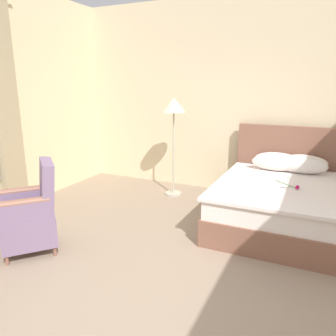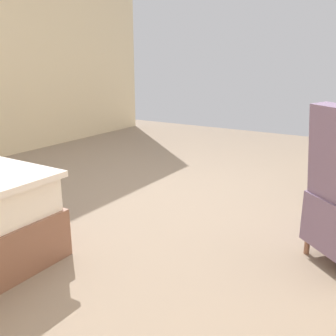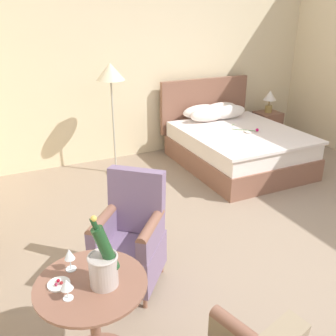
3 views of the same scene
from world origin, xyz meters
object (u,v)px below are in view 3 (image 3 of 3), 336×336
object	(u,v)px
wine_glass_near_edge	(67,285)
snack_plate	(59,284)
bedside_lamp	(270,98)
nightstand	(267,127)
champagne_bucket	(104,265)
wine_glass_near_bucket	(69,255)
bed	(234,143)
side_table_round	(95,319)
floor_lamp_brass	(111,80)
armchair_by_window	(131,241)

from	to	relation	value
wine_glass_near_edge	snack_plate	xyz separation A→B (m)	(-0.03, 0.14, -0.09)
bedside_lamp	nightstand	bearing A→B (deg)	-0.00
champagne_bucket	wine_glass_near_bucket	bearing A→B (deg)	124.30
bed	champagne_bucket	size ratio (longest dim) A/B	4.20
nightstand	side_table_round	distance (m)	5.35
floor_lamp_brass	wine_glass_near_bucket	xyz separation A→B (m)	(-1.24, -2.95, -0.58)
champagne_bucket	wine_glass_near_bucket	world-z (taller)	champagne_bucket
bedside_lamp	snack_plate	world-z (taller)	bedside_lamp
bed	armchair_by_window	world-z (taller)	bed
bedside_lamp	champagne_bucket	xyz separation A→B (m)	(-4.08, -3.41, 0.04)
bedside_lamp	snack_plate	distance (m)	5.45
bed	floor_lamp_brass	xyz separation A→B (m)	(-1.80, 0.47, 1.05)
bedside_lamp	armchair_by_window	distance (m)	4.52
champagne_bucket	wine_glass_near_bucket	distance (m)	0.29
bed	floor_lamp_brass	distance (m)	2.13
champagne_bucket	bed	bearing A→B (deg)	43.39
bed	bedside_lamp	size ratio (longest dim) A/B	5.24
bedside_lamp	wine_glass_near_edge	world-z (taller)	bedside_lamp
nightstand	wine_glass_near_bucket	world-z (taller)	wine_glass_near_bucket
nightstand	wine_glass_near_bucket	distance (m)	5.32
bed	side_table_round	xyz separation A→B (m)	(-2.95, -2.67, 0.06)
side_table_round	champagne_bucket	xyz separation A→B (m)	(0.08, -0.05, 0.45)
nightstand	wine_glass_near_edge	xyz separation A→B (m)	(-4.32, -3.44, 0.53)
nightstand	floor_lamp_brass	bearing A→B (deg)	-175.75
floor_lamp_brass	wine_glass_near_bucket	size ratio (longest dim) A/B	10.25
nightstand	champagne_bucket	xyz separation A→B (m)	(-4.08, -3.41, 0.58)
floor_lamp_brass	snack_plate	distance (m)	3.42
side_table_round	champagne_bucket	bearing A→B (deg)	-32.06
champagne_bucket	wine_glass_near_edge	world-z (taller)	champagne_bucket
nightstand	bedside_lamp	size ratio (longest dim) A/B	1.38
wine_glass_near_edge	nightstand	bearing A→B (deg)	38.52
side_table_round	snack_plate	world-z (taller)	snack_plate
wine_glass_near_bucket	snack_plate	xyz separation A→B (m)	(-0.10, -0.12, -0.10)
champagne_bucket	armchair_by_window	size ratio (longest dim) A/B	0.48
nightstand	wine_glass_near_edge	bearing A→B (deg)	-141.48
floor_lamp_brass	champagne_bucket	size ratio (longest dim) A/B	3.28
floor_lamp_brass	champagne_bucket	xyz separation A→B (m)	(-1.07, -3.18, -0.54)
floor_lamp_brass	champagne_bucket	world-z (taller)	floor_lamp_brass
nightstand	armchair_by_window	bearing A→B (deg)	-144.08
bed	champagne_bucket	xyz separation A→B (m)	(-2.87, -2.71, 0.51)
bedside_lamp	armchair_by_window	xyz separation A→B (m)	(-3.64, -2.64, -0.39)
side_table_round	armchair_by_window	bearing A→B (deg)	54.31
nightstand	bed	bearing A→B (deg)	-150.21
bed	snack_plate	bearing A→B (deg)	-140.34
bed	floor_lamp_brass	bearing A→B (deg)	165.38
side_table_round	wine_glass_near_bucket	bearing A→B (deg)	113.85
side_table_round	wine_glass_near_bucket	distance (m)	0.46
bedside_lamp	armchair_by_window	bearing A→B (deg)	-144.08
snack_plate	armchair_by_window	xyz separation A→B (m)	(0.70, 0.65, -0.29)
side_table_round	armchair_by_window	world-z (taller)	armchair_by_window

